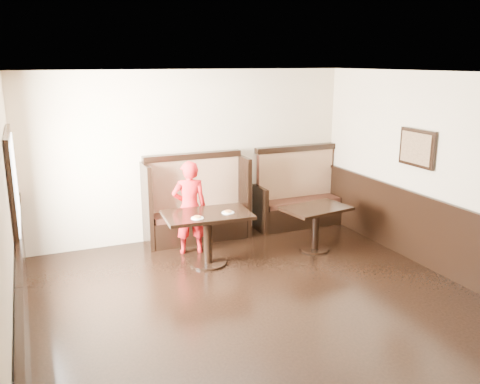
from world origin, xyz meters
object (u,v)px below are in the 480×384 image
booth_main (196,209)px  table_neighbor (316,218)px  booth_neighbor (298,199)px  child (190,208)px  table_main (207,225)px

booth_main → table_neighbor: bearing=-38.4°
booth_main → booth_neighbor: (1.95, -0.00, -0.05)m
table_neighbor → child: 1.99m
table_main → child: (-0.09, 0.57, 0.13)m
booth_neighbor → table_neighbor: (-0.38, -1.24, 0.05)m
table_neighbor → child: child is taller
booth_main → child: size_ratio=1.19×
booth_neighbor → table_main: (-2.16, -1.15, 0.13)m
booth_neighbor → child: child is taller
table_main → table_neighbor: size_ratio=1.16×
booth_neighbor → table_neighbor: 1.30m
booth_main → child: child is taller
child → table_main: bearing=108.9°
table_main → child: child is taller
booth_main → table_main: booth_main is taller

